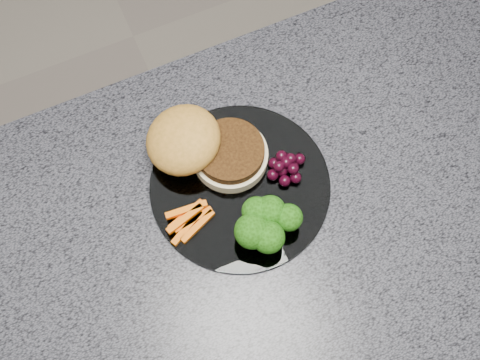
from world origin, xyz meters
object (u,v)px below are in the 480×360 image
at_px(grape_bunch, 286,167).
at_px(plate, 240,186).
at_px(burger, 200,146).
at_px(island_cabinet, 271,289).

bearing_deg(grape_bunch, plate, 175.75).
height_order(burger, grape_bunch, burger).
xyz_separation_m(plate, burger, (-0.03, 0.07, 0.03)).
xyz_separation_m(burger, grape_bunch, (0.10, -0.07, -0.01)).
distance_m(island_cabinet, burger, 0.52).
xyz_separation_m(island_cabinet, burger, (-0.07, 0.13, 0.50)).
relative_size(burger, grape_bunch, 3.07).
height_order(island_cabinet, burger, burger).
relative_size(island_cabinet, burger, 6.22).
distance_m(island_cabinet, grape_bunch, 0.49).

